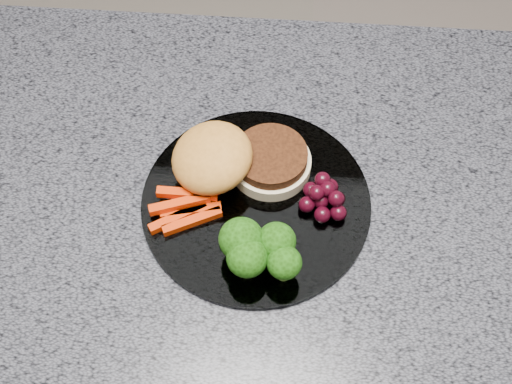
# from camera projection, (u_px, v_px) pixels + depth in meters

# --- Properties ---
(island_cabinet) EXTENTS (1.20, 0.60, 0.86)m
(island_cabinet) POSITION_uv_depth(u_px,v_px,m) (309.00, 354.00, 1.20)
(island_cabinet) COLOR brown
(island_cabinet) RESTS_ON ground
(countertop) EXTENTS (1.20, 0.60, 0.04)m
(countertop) POSITION_uv_depth(u_px,v_px,m) (333.00, 222.00, 0.82)
(countertop) COLOR #51535C
(countertop) RESTS_ON island_cabinet
(plate) EXTENTS (0.26, 0.26, 0.01)m
(plate) POSITION_uv_depth(u_px,v_px,m) (256.00, 203.00, 0.81)
(plate) COLOR white
(plate) RESTS_ON countertop
(burger) EXTENTS (0.19, 0.13, 0.05)m
(burger) POSITION_uv_depth(u_px,v_px,m) (233.00, 161.00, 0.81)
(burger) COLOR beige
(burger) RESTS_ON plate
(carrot_sticks) EXTENTS (0.08, 0.06, 0.02)m
(carrot_sticks) POSITION_uv_depth(u_px,v_px,m) (185.00, 208.00, 0.79)
(carrot_sticks) COLOR red
(carrot_sticks) RESTS_ON plate
(broccoli) EXTENTS (0.09, 0.07, 0.06)m
(broccoli) POSITION_uv_depth(u_px,v_px,m) (258.00, 249.00, 0.74)
(broccoli) COLOR olive
(broccoli) RESTS_ON plate
(grape_bunch) EXTENTS (0.05, 0.06, 0.03)m
(grape_bunch) POSITION_uv_depth(u_px,v_px,m) (324.00, 197.00, 0.79)
(grape_bunch) COLOR black
(grape_bunch) RESTS_ON plate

